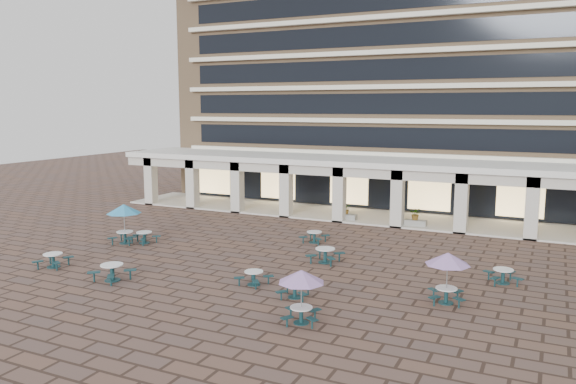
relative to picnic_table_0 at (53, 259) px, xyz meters
name	(u,v)px	position (x,y,z in m)	size (l,w,h in m)	color
ground	(292,270)	(11.35, 4.83, -0.43)	(120.00, 120.00, 0.00)	brown
apartment_building	(416,56)	(11.35, 30.30, 12.17)	(40.00, 15.50, 25.20)	#A4805C
retail_arcade	(378,178)	(11.35, 19.63, 2.57)	(42.00, 6.60, 4.40)	white
picnic_table_0	(53,259)	(0.00, 0.00, 0.00)	(1.88, 1.88, 0.72)	#14343C
picnic_table_1	(254,277)	(10.73, 1.93, -0.04)	(1.64, 1.64, 0.66)	#14343C
picnic_table_2	(295,289)	(13.19, 1.15, -0.04)	(1.62, 1.62, 0.65)	#14343C
picnic_table_4	(124,210)	(-0.18, 5.56, 1.60)	(2.07, 2.07, 2.39)	#14343C
picnic_table_5	(112,271)	(4.34, -0.41, 0.05)	(1.93, 1.93, 0.80)	#14343C
picnic_table_6	(301,278)	(14.63, -1.37, 1.34)	(1.81, 1.81, 2.09)	#14343C
picnic_table_7	(503,275)	(21.15, 7.16, -0.02)	(1.88, 1.88, 0.69)	#14343C
picnic_table_8	(144,236)	(0.84, 6.10, -0.01)	(1.77, 1.77, 0.70)	#14343C
picnic_table_9	(314,236)	(10.09, 10.66, -0.02)	(1.61, 1.61, 0.69)	#14343C
picnic_table_11	(448,261)	(19.23, 3.27, 1.42)	(1.88, 1.88, 2.18)	#14343C
picnic_table_13	(325,254)	(12.33, 6.85, 0.04)	(1.80, 1.80, 0.78)	#14343C
planter_left	(346,214)	(9.62, 17.73, 0.03)	(1.50, 0.71, 1.21)	gray
planter_right	(416,219)	(14.63, 17.73, 0.16)	(1.50, 0.70, 1.36)	gray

